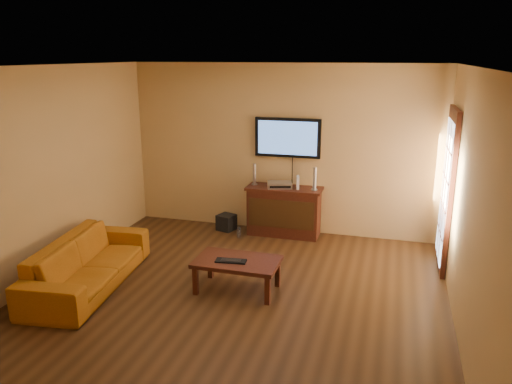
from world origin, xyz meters
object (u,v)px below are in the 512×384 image
at_px(speaker_right, 315,180).
at_px(game_console, 298,182).
at_px(speaker_left, 254,175).
at_px(av_receiver, 280,185).
at_px(television, 288,138).
at_px(subwoofer, 226,222).
at_px(coffee_table, 237,264).
at_px(bottle, 239,232).
at_px(sofa, 87,255).
at_px(keyboard, 231,261).
at_px(media_console, 284,211).

xyz_separation_m(speaker_right, game_console, (-0.26, 0.00, -0.06)).
distance_m(speaker_left, av_receiver, 0.45).
relative_size(television, subwoofer, 4.05).
relative_size(coffee_table, bottle, 5.68).
relative_size(sofa, subwoofer, 8.00).
height_order(coffee_table, bottle, coffee_table).
bearing_deg(av_receiver, speaker_left, 155.45).
bearing_deg(speaker_left, keyboard, -81.34).
xyz_separation_m(coffee_table, av_receiver, (0.04, 2.07, 0.48)).
bearing_deg(media_console, subwoofer, -177.61).
relative_size(speaker_right, game_console, 1.77).
xyz_separation_m(sofa, av_receiver, (1.88, 2.45, 0.43)).
xyz_separation_m(media_console, speaker_left, (-0.51, 0.04, 0.55)).
bearing_deg(bottle, subwoofer, 136.60).
height_order(television, bottle, television).
bearing_deg(keyboard, television, 85.85).
distance_m(coffee_table, speaker_right, 2.24).
distance_m(game_console, subwoofer, 1.41).
distance_m(media_console, speaker_right, 0.74).
bearing_deg(speaker_right, speaker_left, 176.38).
distance_m(television, keyboard, 2.62).
bearing_deg(coffee_table, keyboard, -131.21).
distance_m(sofa, subwoofer, 2.64).
distance_m(television, speaker_right, 0.80).
height_order(coffee_table, subwoofer, coffee_table).
height_order(speaker_right, keyboard, speaker_right).
distance_m(television, bottle, 1.69).
relative_size(television, bottle, 5.80).
height_order(media_console, keyboard, media_console).
bearing_deg(game_console, speaker_left, 163.10).
bearing_deg(subwoofer, speaker_left, 28.21).
distance_m(coffee_table, speaker_left, 2.25).
bearing_deg(bottle, television, 38.45).
distance_m(speaker_left, bottle, 0.96).
xyz_separation_m(speaker_right, subwoofer, (-1.45, -0.02, -0.83)).
bearing_deg(game_console, bottle, -172.33).
height_order(sofa, speaker_left, speaker_left).
distance_m(av_receiver, subwoofer, 1.14).
distance_m(av_receiver, keyboard, 2.18).
height_order(coffee_table, speaker_left, speaker_left).
bearing_deg(media_console, television, 90.00).
xyz_separation_m(speaker_right, bottle, (-1.14, -0.31, -0.87)).
height_order(sofa, keyboard, sofa).
xyz_separation_m(coffee_table, speaker_left, (-0.39, 2.14, 0.60)).
bearing_deg(keyboard, speaker_right, 73.05).
xyz_separation_m(coffee_table, game_console, (0.33, 2.07, 0.54)).
bearing_deg(game_console, sofa, -143.66).
relative_size(television, coffee_table, 1.02).
relative_size(media_console, coffee_table, 1.17).
relative_size(media_console, bottle, 6.62).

